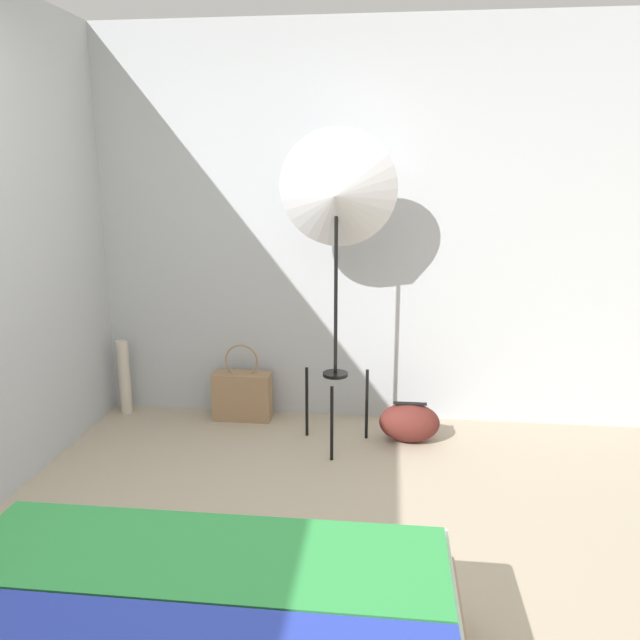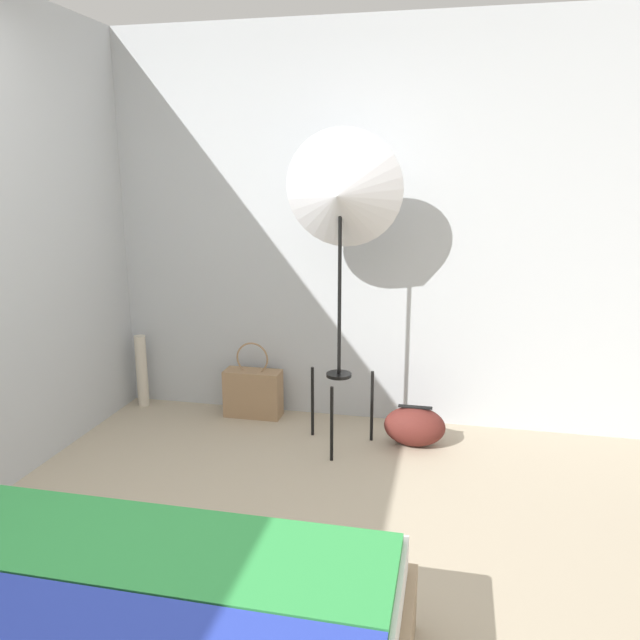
{
  "view_description": "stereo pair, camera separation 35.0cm",
  "coord_description": "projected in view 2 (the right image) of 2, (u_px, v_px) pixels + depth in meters",
  "views": [
    {
      "loc": [
        0.54,
        -1.82,
        1.67
      ],
      "look_at": [
        0.16,
        1.57,
        0.85
      ],
      "focal_mm": 35.0,
      "sensor_mm": 36.0,
      "label": 1
    },
    {
      "loc": [
        0.88,
        -1.76,
        1.67
      ],
      "look_at": [
        0.16,
        1.57,
        0.85
      ],
      "focal_mm": 35.0,
      "sensor_mm": 36.0,
      "label": 2
    }
  ],
  "objects": [
    {
      "name": "paper_roll",
      "position": [
        142.0,
        371.0,
        4.5
      ],
      "size": [
        0.08,
        0.08,
        0.53
      ],
      "color": "beige",
      "rests_on": "ground_plane"
    },
    {
      "name": "wall_back",
      "position": [
        321.0,
        228.0,
        4.13
      ],
      "size": [
        8.0,
        0.05,
        2.6
      ],
      "color": "#B7BCC1",
      "rests_on": "ground_plane"
    },
    {
      "name": "tote_bag",
      "position": [
        253.0,
        392.0,
        4.33
      ],
      "size": [
        0.39,
        0.16,
        0.53
      ],
      "color": "#9E7A56",
      "rests_on": "ground_plane"
    },
    {
      "name": "duffel_bag",
      "position": [
        415.0,
        426.0,
        3.88
      ],
      "size": [
        0.38,
        0.25,
        0.26
      ],
      "color": "#5B231E",
      "rests_on": "ground_plane"
    },
    {
      "name": "photo_umbrella",
      "position": [
        340.0,
        195.0,
        3.55
      ],
      "size": [
        0.7,
        0.4,
        1.92
      ],
      "color": "black",
      "rests_on": "ground_plane"
    }
  ]
}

